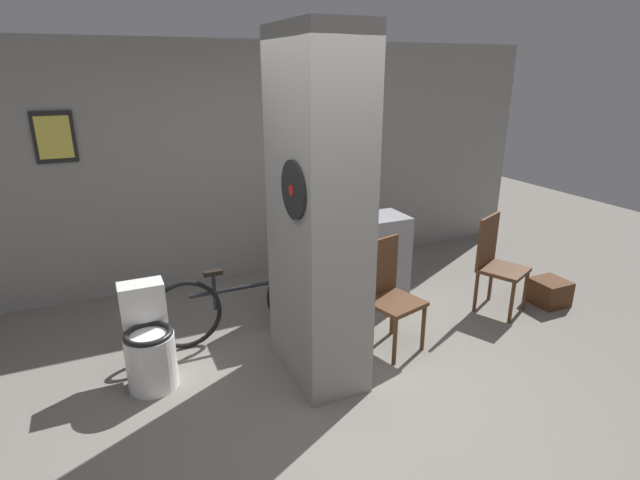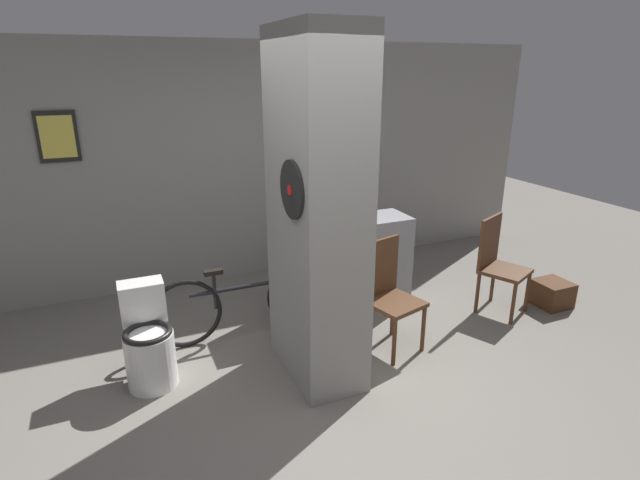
# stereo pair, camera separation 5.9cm
# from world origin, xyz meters

# --- Properties ---
(ground_plane) EXTENTS (14.00, 14.00, 0.00)m
(ground_plane) POSITION_xyz_m (0.00, 0.00, 0.00)
(ground_plane) COLOR slate
(wall_back) EXTENTS (8.00, 0.09, 2.60)m
(wall_back) POSITION_xyz_m (0.00, 2.63, 1.30)
(wall_back) COLOR gray
(wall_back) RESTS_ON ground_plane
(pillar_center) EXTENTS (0.52, 0.90, 2.60)m
(pillar_center) POSITION_xyz_m (0.15, 0.45, 1.30)
(pillar_center) COLOR gray
(pillar_center) RESTS_ON ground_plane
(counter_shelf) EXTENTS (1.33, 0.44, 0.91)m
(counter_shelf) POSITION_xyz_m (0.86, 1.39, 0.45)
(counter_shelf) COLOR gray
(counter_shelf) RESTS_ON ground_plane
(toilet) EXTENTS (0.37, 0.53, 0.76)m
(toilet) POSITION_xyz_m (-1.10, 0.82, 0.33)
(toilet) COLOR white
(toilet) RESTS_ON ground_plane
(chair_near_pillar) EXTENTS (0.50, 0.50, 0.96)m
(chair_near_pillar) POSITION_xyz_m (0.84, 0.54, 0.52)
(chair_near_pillar) COLOR #4C2D19
(chair_near_pillar) RESTS_ON ground_plane
(chair_by_doorway) EXTENTS (0.55, 0.55, 0.96)m
(chair_by_doorway) POSITION_xyz_m (2.19, 0.70, 0.52)
(chair_by_doorway) COLOR #4C2D19
(chair_by_doorway) RESTS_ON ground_plane
(bicycle) EXTENTS (1.68, 0.42, 0.68)m
(bicycle) POSITION_xyz_m (-0.23, 1.21, 0.33)
(bicycle) COLOR black
(bicycle) RESTS_ON ground_plane
(bottle_tall) EXTENTS (0.09, 0.09, 0.26)m
(bottle_tall) POSITION_xyz_m (0.77, 1.39, 1.00)
(bottle_tall) COLOR #267233
(bottle_tall) RESTS_ON counter_shelf
(bottle_short) EXTENTS (0.08, 0.08, 0.19)m
(bottle_short) POSITION_xyz_m (0.90, 1.37, 0.97)
(bottle_short) COLOR silver
(bottle_short) RESTS_ON counter_shelf
(floor_crate) EXTENTS (0.32, 0.32, 0.26)m
(floor_crate) POSITION_xyz_m (2.80, 0.54, 0.13)
(floor_crate) COLOR #4C2D19
(floor_crate) RESTS_ON ground_plane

